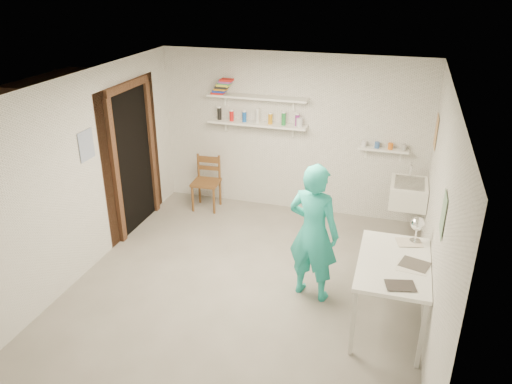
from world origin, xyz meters
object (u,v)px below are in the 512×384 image
(wall_clock, at_px, (313,202))
(work_table, at_px, (390,294))
(wooden_chair, at_px, (206,183))
(belfast_sink, at_px, (408,193))
(man, at_px, (313,233))
(desk_lamp, at_px, (418,224))

(wall_clock, xyz_separation_m, work_table, (0.93, -0.53, -0.68))
(wooden_chair, bearing_deg, belfast_sink, -6.13)
(man, height_order, desk_lamp, man)
(wooden_chair, bearing_deg, desk_lamp, -31.48)
(wall_clock, relative_size, desk_lamp, 1.97)
(belfast_sink, bearing_deg, work_table, -93.20)
(work_table, bearing_deg, wooden_chair, 143.82)
(belfast_sink, bearing_deg, wooden_chair, 177.32)
(man, xyz_separation_m, wall_clock, (-0.05, 0.21, 0.27))
(wall_clock, height_order, desk_lamp, wall_clock)
(man, bearing_deg, belfast_sink, -106.59)
(work_table, height_order, desk_lamp, desk_lamp)
(belfast_sink, relative_size, wooden_chair, 0.69)
(man, relative_size, wooden_chair, 1.87)
(man, xyz_separation_m, work_table, (0.88, -0.32, -0.42))
(wall_clock, height_order, wooden_chair, wall_clock)
(wall_clock, distance_m, wooden_chair, 2.58)
(wooden_chair, xyz_separation_m, work_table, (2.88, -2.11, -0.04))
(wooden_chair, height_order, desk_lamp, desk_lamp)
(man, bearing_deg, wooden_chair, -27.36)
(work_table, xyz_separation_m, desk_lamp, (0.19, 0.47, 0.61))
(wall_clock, bearing_deg, wooden_chair, 155.45)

